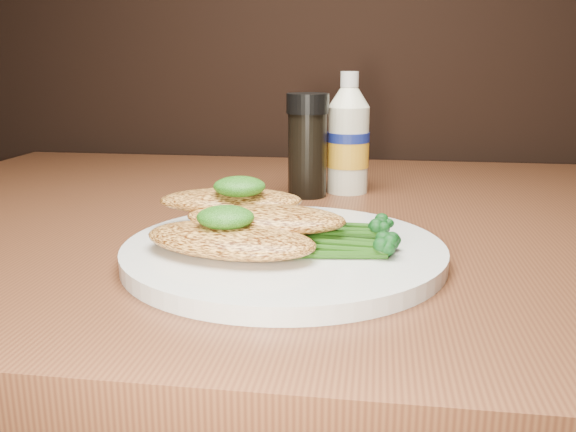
# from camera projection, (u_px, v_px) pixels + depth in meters

# --- Properties ---
(plate) EXTENTS (0.29, 0.29, 0.01)m
(plate) POSITION_uv_depth(u_px,v_px,m) (284.00, 252.00, 0.55)
(plate) COLOR white
(plate) RESTS_ON dining_table
(chicken_front) EXTENTS (0.17, 0.11, 0.02)m
(chicken_front) POSITION_uv_depth(u_px,v_px,m) (230.00, 240.00, 0.52)
(chicken_front) COLOR #F8AD4F
(chicken_front) RESTS_ON plate
(chicken_mid) EXTENTS (0.15, 0.08, 0.02)m
(chicken_mid) POSITION_uv_depth(u_px,v_px,m) (265.00, 218.00, 0.55)
(chicken_mid) COLOR #F8AD4F
(chicken_mid) RESTS_ON plate
(chicken_back) EXTENTS (0.15, 0.09, 0.02)m
(chicken_back) POSITION_uv_depth(u_px,v_px,m) (231.00, 200.00, 0.59)
(chicken_back) COLOR #F8AD4F
(chicken_back) RESTS_ON plate
(pesto_front) EXTENTS (0.05, 0.05, 0.02)m
(pesto_front) POSITION_uv_depth(u_px,v_px,m) (225.00, 217.00, 0.52)
(pesto_front) COLOR #103808
(pesto_front) RESTS_ON chicken_front
(pesto_back) EXTENTS (0.05, 0.05, 0.02)m
(pesto_back) POSITION_uv_depth(u_px,v_px,m) (239.00, 186.00, 0.57)
(pesto_back) COLOR #103808
(pesto_back) RESTS_ON chicken_back
(broccolini_bundle) EXTENTS (0.17, 0.15, 0.02)m
(broccolini_bundle) POSITION_uv_depth(u_px,v_px,m) (331.00, 233.00, 0.54)
(broccolini_bundle) COLOR #1E4B10
(broccolini_bundle) RESTS_ON plate
(mayo_bottle) EXTENTS (0.06, 0.06, 0.16)m
(mayo_bottle) POSITION_uv_depth(u_px,v_px,m) (348.00, 133.00, 0.81)
(mayo_bottle) COLOR #EDE8C9
(mayo_bottle) RESTS_ON dining_table
(pepper_grinder) EXTENTS (0.07, 0.07, 0.13)m
(pepper_grinder) POSITION_uv_depth(u_px,v_px,m) (307.00, 146.00, 0.79)
(pepper_grinder) COLOR black
(pepper_grinder) RESTS_ON dining_table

